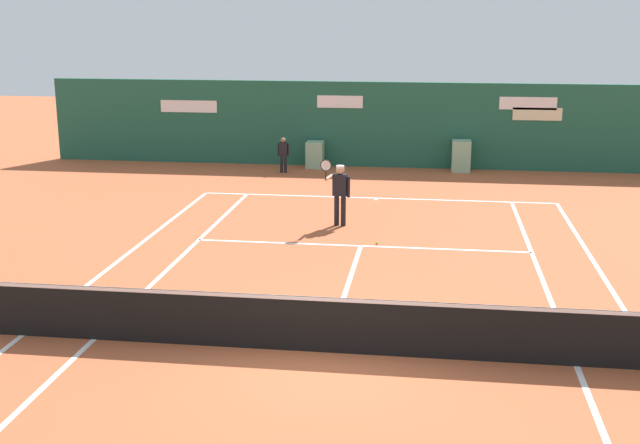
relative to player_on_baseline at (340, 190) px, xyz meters
The scene contains 6 objects.
ground_plane 7.77m from the player_on_baseline, 84.57° to the right, with size 80.00×80.00×0.01m.
tennis_net 8.30m from the player_on_baseline, 84.95° to the right, with size 12.10×0.10×1.07m.
sponsor_back_wall 8.77m from the player_on_baseline, 85.12° to the left, with size 25.00×1.02×3.06m.
player_on_baseline is the anchor object (origin of this frame).
ball_kid_left_post 7.64m from the player_on_baseline, 111.47° to the left, with size 0.41×0.17×1.23m.
tennis_ball_by_sideline 2.18m from the player_on_baseline, 55.85° to the right, with size 0.07×0.07×0.07m, color #CCE033.
Camera 1 is at (1.62, -12.37, 5.39)m, focal length 45.88 mm.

